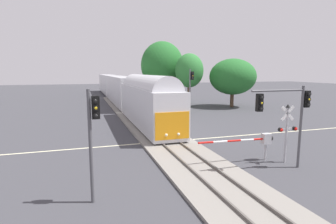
{
  "coord_description": "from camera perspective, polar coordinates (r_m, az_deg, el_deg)",
  "views": [
    {
      "loc": [
        -6.5,
        -21.19,
        5.85
      ],
      "look_at": [
        1.2,
        3.22,
        2.0
      ],
      "focal_mm": 29.04,
      "sensor_mm": 36.0,
      "label": 1
    }
  ],
  "objects": [
    {
      "name": "commuter_train",
      "position": [
        50.46,
        -10.11,
        4.87
      ],
      "size": [
        3.04,
        64.92,
        5.16
      ],
      "color": "silver",
      "rests_on": "railway_track"
    },
    {
      "name": "crossing_signal_mast",
      "position": [
        18.86,
        23.71,
        -2.95
      ],
      "size": [
        1.36,
        0.44,
        3.8
      ],
      "color": "#B2B2B7",
      "rests_on": "ground"
    },
    {
      "name": "oak_far_right",
      "position": [
        44.07,
        4.48,
        8.62
      ],
      "size": [
        4.55,
        4.55,
        8.67
      ],
      "color": "#4C3828",
      "rests_on": "ground"
    },
    {
      "name": "road_centre_stripe",
      "position": [
        22.92,
        -0.45,
        -6.22
      ],
      "size": [
        44.0,
        0.2,
        0.01
      ],
      "color": "beige",
      "rests_on": "ground"
    },
    {
      "name": "traffic_signal_far_side",
      "position": [
        32.87,
        4.84,
        5.44
      ],
      "size": [
        0.53,
        0.38,
        6.12
      ],
      "color": "#4C4C51",
      "rests_on": "ground"
    },
    {
      "name": "railway_track",
      "position": [
        22.9,
        -0.45,
        -6.0
      ],
      "size": [
        4.4,
        80.0,
        0.32
      ],
      "color": "gray",
      "rests_on": "ground"
    },
    {
      "name": "crossing_gate_near",
      "position": [
        18.78,
        18.53,
        -5.61
      ],
      "size": [
        5.42,
        0.4,
        1.8
      ],
      "color": "#B7B7BC",
      "rests_on": "ground"
    },
    {
      "name": "maple_right_background",
      "position": [
        45.92,
        13.42,
        7.21
      ],
      "size": [
        7.56,
        7.56,
        7.89
      ],
      "color": "#4C3828",
      "rests_on": "ground"
    },
    {
      "name": "traffic_signal_near_right",
      "position": [
        17.3,
        23.96,
        0.83
      ],
      "size": [
        3.97,
        0.38,
        5.01
      ],
      "color": "#4C4C51",
      "rests_on": "ground"
    },
    {
      "name": "ground_plane",
      "position": [
        22.92,
        -0.45,
        -6.23
      ],
      "size": [
        220.0,
        220.0,
        0.0
      ],
      "primitive_type": "plane",
      "color": "#3D3D42"
    },
    {
      "name": "elm_centre_background",
      "position": [
        48.37,
        -1.23,
        9.75
      ],
      "size": [
        7.45,
        7.45,
        11.01
      ],
      "color": "#4C3828",
      "rests_on": "ground"
    },
    {
      "name": "traffic_signal_near_left",
      "position": [
        12.21,
        -15.44,
        -3.21
      ],
      "size": [
        0.53,
        0.38,
        5.11
      ],
      "color": "#4C4C51",
      "rests_on": "ground"
    }
  ]
}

